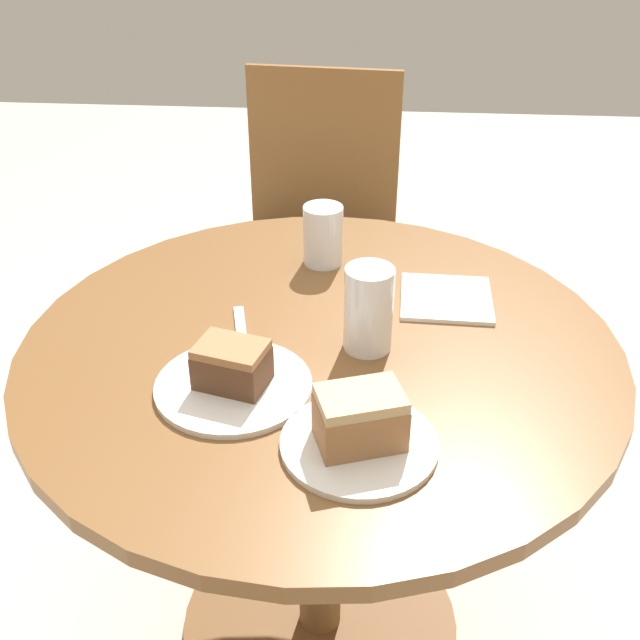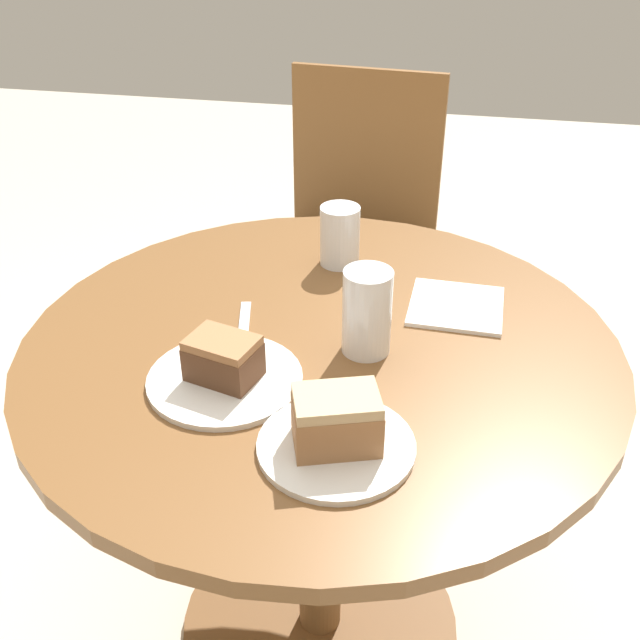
{
  "view_description": "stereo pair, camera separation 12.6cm",
  "coord_description": "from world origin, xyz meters",
  "px_view_note": "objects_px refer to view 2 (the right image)",
  "views": [
    {
      "loc": [
        0.08,
        -1.07,
        1.49
      ],
      "look_at": [
        0.0,
        0.0,
        0.82
      ],
      "focal_mm": 42.0,
      "sensor_mm": 36.0,
      "label": 1
    },
    {
      "loc": [
        0.21,
        -1.05,
        1.49
      ],
      "look_at": [
        0.0,
        0.0,
        0.82
      ],
      "focal_mm": 42.0,
      "sensor_mm": 36.0,
      "label": 2
    }
  ],
  "objects_px": {
    "chair": "(353,241)",
    "glass_lemonade": "(367,316)",
    "plate_far": "(336,446)",
    "glass_water": "(340,239)",
    "cake_slice_far": "(337,420)",
    "plate_near": "(225,379)",
    "cake_slice_near": "(223,358)"
  },
  "relations": [
    {
      "from": "chair",
      "to": "glass_lemonade",
      "type": "distance_m",
      "value": 1.03
    },
    {
      "from": "plate_far",
      "to": "glass_water",
      "type": "bearing_deg",
      "value": 99.54
    },
    {
      "from": "cake_slice_far",
      "to": "glass_water",
      "type": "relative_size",
      "value": 1.13
    },
    {
      "from": "chair",
      "to": "plate_near",
      "type": "xyz_separation_m",
      "value": [
        -0.04,
        -1.09,
        0.28
      ]
    },
    {
      "from": "plate_near",
      "to": "glass_lemonade",
      "type": "relative_size",
      "value": 1.66
    },
    {
      "from": "cake_slice_near",
      "to": "glass_lemonade",
      "type": "relative_size",
      "value": 0.83
    },
    {
      "from": "plate_far",
      "to": "cake_slice_far",
      "type": "xyz_separation_m",
      "value": [
        -0.0,
        0.0,
        0.05
      ]
    },
    {
      "from": "glass_lemonade",
      "to": "glass_water",
      "type": "distance_m",
      "value": 0.32
    },
    {
      "from": "plate_far",
      "to": "plate_near",
      "type": "bearing_deg",
      "value": 149.16
    },
    {
      "from": "cake_slice_near",
      "to": "cake_slice_far",
      "type": "bearing_deg",
      "value": -30.84
    },
    {
      "from": "chair",
      "to": "cake_slice_near",
      "type": "xyz_separation_m",
      "value": [
        -0.04,
        -1.09,
        0.32
      ]
    },
    {
      "from": "cake_slice_near",
      "to": "plate_far",
      "type": "bearing_deg",
      "value": -30.84
    },
    {
      "from": "plate_near",
      "to": "cake_slice_near",
      "type": "height_order",
      "value": "cake_slice_near"
    },
    {
      "from": "glass_lemonade",
      "to": "chair",
      "type": "bearing_deg",
      "value": 99.99
    },
    {
      "from": "plate_near",
      "to": "glass_water",
      "type": "bearing_deg",
      "value": 76.1
    },
    {
      "from": "chair",
      "to": "plate_near",
      "type": "bearing_deg",
      "value": -86.81
    },
    {
      "from": "chair",
      "to": "cake_slice_near",
      "type": "bearing_deg",
      "value": -86.81
    },
    {
      "from": "chair",
      "to": "cake_slice_far",
      "type": "height_order",
      "value": "chair"
    },
    {
      "from": "cake_slice_near",
      "to": "glass_water",
      "type": "height_order",
      "value": "glass_water"
    },
    {
      "from": "cake_slice_near",
      "to": "glass_lemonade",
      "type": "height_order",
      "value": "glass_lemonade"
    },
    {
      "from": "plate_near",
      "to": "cake_slice_near",
      "type": "relative_size",
      "value": 2.0
    },
    {
      "from": "cake_slice_far",
      "to": "glass_lemonade",
      "type": "distance_m",
      "value": 0.25
    },
    {
      "from": "plate_far",
      "to": "cake_slice_near",
      "type": "relative_size",
      "value": 1.82
    },
    {
      "from": "chair",
      "to": "glass_lemonade",
      "type": "xyz_separation_m",
      "value": [
        0.17,
        -0.96,
        0.34
      ]
    },
    {
      "from": "chair",
      "to": "plate_near",
      "type": "relative_size",
      "value": 3.97
    },
    {
      "from": "chair",
      "to": "plate_far",
      "type": "height_order",
      "value": "chair"
    },
    {
      "from": "chair",
      "to": "cake_slice_far",
      "type": "distance_m",
      "value": 1.26
    },
    {
      "from": "plate_near",
      "to": "cake_slice_near",
      "type": "distance_m",
      "value": 0.04
    },
    {
      "from": "chair",
      "to": "cake_slice_near",
      "type": "height_order",
      "value": "chair"
    },
    {
      "from": "glass_lemonade",
      "to": "glass_water",
      "type": "bearing_deg",
      "value": 108.02
    },
    {
      "from": "cake_slice_far",
      "to": "glass_lemonade",
      "type": "xyz_separation_m",
      "value": [
        0.0,
        0.25,
        0.01
      ]
    },
    {
      "from": "cake_slice_far",
      "to": "glass_lemonade",
      "type": "height_order",
      "value": "glass_lemonade"
    }
  ]
}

